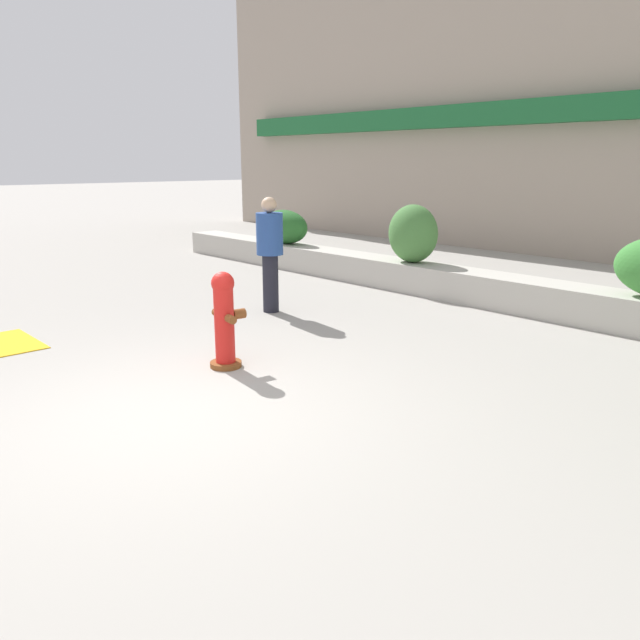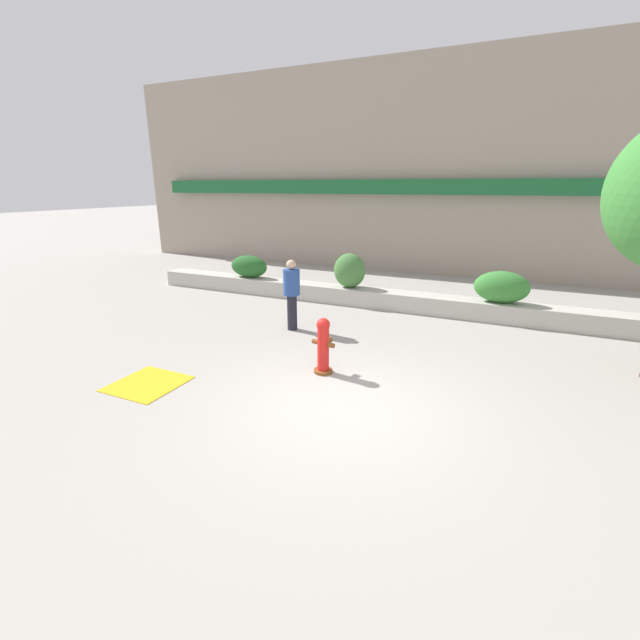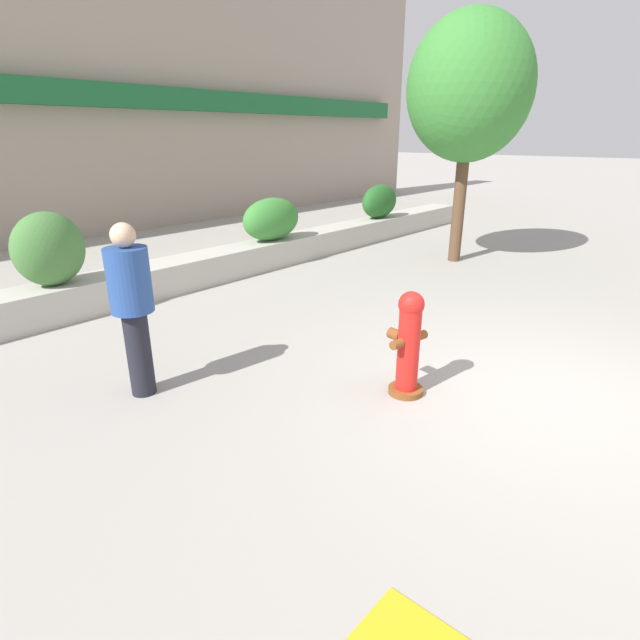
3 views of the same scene
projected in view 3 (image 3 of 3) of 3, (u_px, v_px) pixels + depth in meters
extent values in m
plane|color=#9E9991|center=(546.00, 397.00, 5.01)|extent=(120.00, 120.00, 0.00)
cube|color=gray|center=(14.00, 60.00, 11.00)|extent=(30.00, 1.00, 8.00)
cube|color=#195B2D|center=(32.00, 91.00, 10.80)|extent=(27.00, 0.36, 0.56)
cube|color=#B7B2A8|center=(190.00, 271.00, 8.61)|extent=(18.00, 0.70, 0.50)
ellipsoid|color=#427538|center=(49.00, 249.00, 6.79)|extent=(0.95, 0.70, 1.01)
ellipsoid|color=#387F33|center=(271.00, 219.00, 9.77)|extent=(1.36, 0.67, 0.82)
ellipsoid|color=#235B23|center=(380.00, 201.00, 12.39)|extent=(1.23, 0.57, 0.81)
cylinder|color=brown|center=(406.00, 390.00, 5.08)|extent=(0.41, 0.41, 0.06)
cylinder|color=red|center=(408.00, 349.00, 4.92)|extent=(0.25, 0.25, 0.85)
sphere|color=red|center=(411.00, 304.00, 4.75)|extent=(0.25, 0.25, 0.25)
cylinder|color=brown|center=(395.00, 334.00, 5.01)|extent=(0.13, 0.16, 0.11)
cylinder|color=brown|center=(420.00, 336.00, 4.98)|extent=(0.14, 0.11, 0.09)
cylinder|color=brown|center=(397.00, 344.00, 4.78)|extent=(0.14, 0.11, 0.09)
cylinder|color=brown|center=(459.00, 207.00, 10.03)|extent=(0.24, 0.24, 2.20)
ellipsoid|color=#387F33|center=(470.00, 88.00, 9.27)|extent=(2.53, 2.28, 2.66)
cylinder|color=black|center=(139.00, 353.00, 4.94)|extent=(0.33, 0.33, 0.88)
cylinder|color=#26478C|center=(129.00, 280.00, 4.68)|extent=(0.55, 0.55, 0.62)
sphere|color=#D6AD89|center=(123.00, 235.00, 4.53)|extent=(0.23, 0.23, 0.23)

